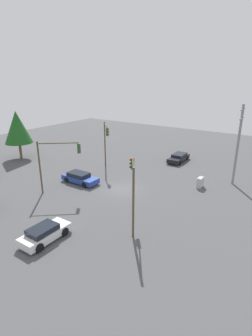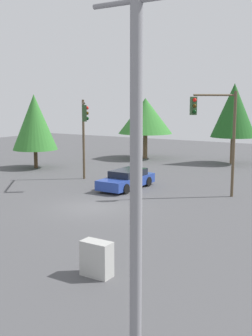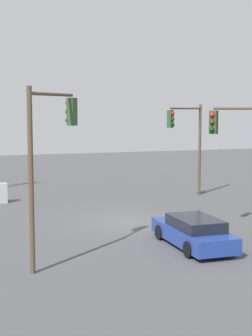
{
  "view_description": "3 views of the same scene",
  "coord_description": "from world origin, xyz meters",
  "px_view_note": "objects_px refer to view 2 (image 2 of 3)",
  "views": [
    {
      "loc": [
        -22.79,
        -16.06,
        12.28
      ],
      "look_at": [
        1.61,
        0.42,
        2.04
      ],
      "focal_mm": 28.0,
      "sensor_mm": 36.0,
      "label": 1
    },
    {
      "loc": [
        13.63,
        -18.2,
        5.82
      ],
      "look_at": [
        2.25,
        -0.18,
        2.43
      ],
      "focal_mm": 45.0,
      "sensor_mm": 36.0,
      "label": 2
    },
    {
      "loc": [
        8.03,
        24.13,
        5.66
      ],
      "look_at": [
        0.42,
        1.4,
        2.9
      ],
      "focal_mm": 55.0,
      "sensor_mm": 36.0,
      "label": 3
    }
  ],
  "objects_px": {
    "traffic_signal_cross": "(84,126)",
    "electrical_cabinet": "(97,259)",
    "traffic_signal_aux": "(218,127)",
    "sedan_blue": "(127,179)"
  },
  "relations": [
    {
      "from": "traffic_signal_cross",
      "to": "traffic_signal_aux",
      "type": "xyz_separation_m",
      "value": [
        9.54,
        0.7,
        0.21
      ]
    },
    {
      "from": "sedan_blue",
      "to": "traffic_signal_cross",
      "type": "height_order",
      "value": "traffic_signal_cross"
    },
    {
      "from": "traffic_signal_cross",
      "to": "traffic_signal_aux",
      "type": "distance_m",
      "value": 9.57
    },
    {
      "from": "traffic_signal_cross",
      "to": "traffic_signal_aux",
      "type": "bearing_deg",
      "value": 55.11
    },
    {
      "from": "sedan_blue",
      "to": "electrical_cabinet",
      "type": "xyz_separation_m",
      "value": [
        6.81,
        -12.73,
        -0.02
      ]
    },
    {
      "from": "traffic_signal_cross",
      "to": "electrical_cabinet",
      "type": "xyz_separation_m",
      "value": [
        10.29,
        -12.63,
        -3.51
      ]
    },
    {
      "from": "sedan_blue",
      "to": "traffic_signal_aux",
      "type": "relative_size",
      "value": 0.73
    },
    {
      "from": "traffic_signal_cross",
      "to": "electrical_cabinet",
      "type": "distance_m",
      "value": 16.67
    },
    {
      "from": "sedan_blue",
      "to": "traffic_signal_cross",
      "type": "distance_m",
      "value": 4.94
    },
    {
      "from": "traffic_signal_aux",
      "to": "electrical_cabinet",
      "type": "height_order",
      "value": "traffic_signal_aux"
    }
  ]
}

